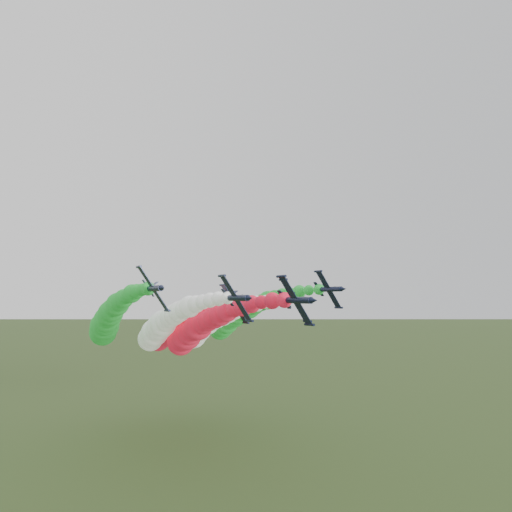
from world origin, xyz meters
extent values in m
cylinder|color=black|center=(6.45, -8.21, 43.75)|extent=(1.69, 9.94, 1.69)
cone|color=black|center=(6.45, -14.06, 43.75)|extent=(1.54, 1.99, 1.54)
cone|color=black|center=(6.45, -2.80, 43.75)|extent=(1.54, 0.99, 1.54)
ellipsoid|color=black|center=(6.81, -10.42, 44.00)|extent=(1.06, 2.08, 1.12)
cube|color=black|center=(6.31, -8.43, 43.66)|extent=(6.11, 2.10, 8.81)
cylinder|color=black|center=(3.31, -8.43, 48.03)|extent=(0.68, 2.87, 0.68)
cylinder|color=black|center=(9.31, -8.43, 39.29)|extent=(0.68, 2.87, 0.68)
cube|color=black|center=(7.49, -4.02, 44.47)|extent=(2.18, 1.66, 1.56)
cube|color=black|center=(6.58, -4.02, 43.84)|extent=(2.47, 1.21, 3.52)
sphere|color=red|center=(6.45, -4.35, 43.75)|extent=(3.02, 3.02, 3.02)
sphere|color=red|center=(6.47, 0.16, 43.59)|extent=(3.34, 3.34, 3.34)
sphere|color=red|center=(6.54, 4.66, 43.26)|extent=(2.85, 2.85, 2.85)
sphere|color=red|center=(6.65, 9.16, 42.82)|extent=(3.81, 3.81, 3.81)
sphere|color=red|center=(6.81, 13.67, 42.27)|extent=(4.44, 4.44, 4.44)
sphere|color=red|center=(7.01, 18.17, 41.64)|extent=(3.96, 3.96, 3.96)
sphere|color=red|center=(7.26, 22.68, 40.92)|extent=(5.04, 5.04, 5.04)
sphere|color=red|center=(7.55, 27.18, 40.13)|extent=(5.85, 5.85, 5.85)
sphere|color=red|center=(7.89, 31.68, 39.27)|extent=(5.89, 5.89, 5.89)
sphere|color=red|center=(8.28, 36.19, 38.34)|extent=(5.89, 5.89, 5.89)
sphere|color=red|center=(8.71, 40.69, 37.35)|extent=(6.00, 6.00, 6.00)
sphere|color=red|center=(9.18, 45.20, 36.29)|extent=(7.79, 7.79, 7.79)
sphere|color=red|center=(9.70, 49.70, 35.18)|extent=(6.80, 6.80, 6.80)
sphere|color=red|center=(10.27, 54.20, 34.01)|extent=(7.49, 7.49, 7.49)
sphere|color=red|center=(10.88, 58.71, 32.78)|extent=(8.76, 8.76, 8.76)
sphere|color=red|center=(11.53, 63.21, 31.50)|extent=(8.05, 8.05, 8.05)
sphere|color=red|center=(12.23, 67.71, 30.17)|extent=(8.80, 8.80, 8.80)
cylinder|color=black|center=(-0.13, 2.93, 44.14)|extent=(1.69, 9.94, 1.69)
cone|color=black|center=(-0.13, -2.92, 44.14)|extent=(1.54, 1.99, 1.54)
cone|color=black|center=(-0.13, 8.34, 44.14)|extent=(1.54, 0.99, 1.54)
ellipsoid|color=black|center=(0.23, 0.72, 44.39)|extent=(1.06, 2.08, 1.12)
cube|color=black|center=(-0.27, 2.71, 44.05)|extent=(6.11, 2.10, 8.81)
cylinder|color=black|center=(-3.27, 2.71, 48.42)|extent=(0.68, 2.87, 0.68)
cylinder|color=black|center=(2.73, 2.71, 39.68)|extent=(0.68, 2.87, 0.68)
cube|color=black|center=(0.92, 7.13, 44.86)|extent=(2.18, 1.66, 1.56)
cube|color=black|center=(0.01, 7.13, 44.24)|extent=(2.47, 1.21, 3.52)
sphere|color=white|center=(-0.13, 6.79, 44.14)|extent=(2.57, 2.57, 2.57)
sphere|color=white|center=(-0.11, 11.30, 43.98)|extent=(3.07, 3.07, 3.07)
sphere|color=white|center=(-0.04, 15.80, 43.66)|extent=(3.31, 3.31, 3.31)
sphere|color=white|center=(0.07, 20.31, 43.21)|extent=(3.43, 3.43, 3.43)
sphere|color=white|center=(0.23, 24.81, 42.67)|extent=(4.16, 4.16, 4.16)
sphere|color=white|center=(0.44, 29.31, 42.03)|extent=(5.28, 5.28, 5.28)
sphere|color=white|center=(0.68, 33.82, 41.32)|extent=(4.86, 4.86, 4.86)
sphere|color=white|center=(0.98, 38.32, 40.53)|extent=(5.48, 5.48, 5.48)
sphere|color=white|center=(1.32, 42.83, 39.66)|extent=(5.77, 5.77, 5.77)
sphere|color=white|center=(1.70, 47.33, 38.73)|extent=(5.85, 5.85, 5.85)
sphere|color=white|center=(2.13, 51.83, 37.74)|extent=(6.40, 6.40, 6.40)
sphere|color=white|center=(2.61, 56.34, 36.69)|extent=(7.68, 7.68, 7.68)
sphere|color=white|center=(3.13, 60.84, 35.57)|extent=(7.90, 7.90, 7.90)
sphere|color=white|center=(3.69, 65.34, 34.40)|extent=(7.44, 7.44, 7.44)
sphere|color=white|center=(4.30, 69.85, 33.17)|extent=(8.54, 8.54, 8.54)
sphere|color=white|center=(4.96, 74.35, 31.89)|extent=(8.13, 8.13, 8.13)
sphere|color=white|center=(5.66, 78.86, 30.56)|extent=(8.30, 8.30, 8.30)
cylinder|color=black|center=(14.40, 4.07, 43.68)|extent=(1.69, 9.94, 1.69)
cone|color=black|center=(14.40, -1.78, 43.68)|extent=(1.54, 1.99, 1.54)
cone|color=black|center=(14.40, 9.49, 43.68)|extent=(1.54, 0.99, 1.54)
ellipsoid|color=black|center=(14.76, 1.87, 43.93)|extent=(1.06, 2.08, 1.12)
cube|color=black|center=(14.26, 3.85, 43.58)|extent=(6.11, 2.10, 8.81)
cylinder|color=black|center=(11.26, 3.85, 47.95)|extent=(0.68, 2.87, 0.68)
cylinder|color=black|center=(17.26, 3.85, 39.21)|extent=(0.68, 2.87, 0.68)
cube|color=black|center=(15.45, 8.27, 44.39)|extent=(2.18, 1.66, 1.56)
cube|color=black|center=(14.54, 8.27, 43.77)|extent=(2.47, 1.21, 3.52)
sphere|color=white|center=(14.40, 7.94, 43.68)|extent=(3.19, 3.19, 3.19)
sphere|color=white|center=(14.42, 12.44, 43.51)|extent=(2.76, 2.76, 2.76)
sphere|color=white|center=(14.49, 16.95, 43.19)|extent=(3.20, 3.20, 3.20)
sphere|color=white|center=(14.60, 21.45, 42.74)|extent=(3.92, 3.92, 3.92)
sphere|color=white|center=(14.76, 25.95, 42.20)|extent=(3.90, 3.90, 3.90)
sphere|color=white|center=(14.96, 30.46, 41.56)|extent=(4.45, 4.45, 4.45)
sphere|color=white|center=(15.21, 34.96, 40.85)|extent=(5.08, 5.08, 5.08)
sphere|color=white|center=(15.51, 39.47, 40.06)|extent=(5.69, 5.69, 5.69)
sphere|color=white|center=(15.85, 43.97, 39.19)|extent=(6.03, 6.03, 6.03)
sphere|color=white|center=(16.23, 48.47, 38.27)|extent=(5.92, 5.92, 5.92)
sphere|color=white|center=(16.66, 52.98, 37.27)|extent=(5.94, 5.94, 5.94)
sphere|color=white|center=(17.13, 57.48, 36.22)|extent=(6.69, 6.69, 6.69)
sphere|color=white|center=(17.65, 61.99, 35.10)|extent=(6.69, 6.69, 6.69)
sphere|color=white|center=(18.22, 66.49, 33.93)|extent=(7.57, 7.57, 7.57)
sphere|color=white|center=(18.83, 70.99, 32.71)|extent=(8.10, 8.10, 8.10)
sphere|color=white|center=(19.49, 75.50, 31.43)|extent=(8.92, 8.92, 8.92)
sphere|color=white|center=(20.19, 80.00, 30.09)|extent=(7.64, 7.64, 7.64)
cylinder|color=black|center=(-13.47, 13.39, 46.05)|extent=(1.69, 9.94, 1.69)
cone|color=black|center=(-13.47, 7.53, 46.05)|extent=(1.54, 1.99, 1.54)
cone|color=black|center=(-13.47, 18.80, 46.05)|extent=(1.54, 0.99, 1.54)
ellipsoid|color=black|center=(-13.10, 11.18, 46.30)|extent=(1.06, 2.08, 1.12)
cube|color=black|center=(-13.60, 13.16, 45.96)|extent=(6.11, 2.10, 8.81)
cylinder|color=black|center=(-16.60, 13.16, 50.33)|extent=(0.68, 2.87, 0.68)
cylinder|color=black|center=(-10.60, 13.16, 41.59)|extent=(0.68, 2.87, 0.68)
cube|color=black|center=(-12.42, 17.58, 46.77)|extent=(2.18, 1.66, 1.56)
cube|color=black|center=(-13.33, 17.58, 46.15)|extent=(2.47, 1.21, 3.52)
sphere|color=green|center=(-13.47, 17.25, 46.05)|extent=(2.91, 2.91, 2.91)
sphere|color=green|center=(-13.44, 21.75, 45.89)|extent=(2.74, 2.74, 2.74)
sphere|color=green|center=(-13.38, 26.26, 45.57)|extent=(3.42, 3.42, 3.42)
sphere|color=green|center=(-13.26, 30.76, 45.12)|extent=(4.33, 4.33, 4.33)
sphere|color=green|center=(-13.10, 35.27, 44.57)|extent=(3.69, 3.69, 3.69)
sphere|color=green|center=(-12.90, 39.77, 43.94)|extent=(4.75, 4.75, 4.75)
sphere|color=green|center=(-12.65, 44.27, 43.23)|extent=(5.06, 5.06, 5.06)
sphere|color=green|center=(-12.36, 48.78, 42.43)|extent=(6.04, 6.04, 6.04)
sphere|color=green|center=(-12.02, 53.28, 41.57)|extent=(5.32, 5.32, 5.32)
sphere|color=green|center=(-11.64, 57.78, 40.64)|extent=(6.45, 6.45, 6.45)
sphere|color=green|center=(-11.21, 62.29, 39.65)|extent=(7.20, 7.20, 7.20)
sphere|color=green|center=(-10.73, 66.79, 38.60)|extent=(6.82, 6.82, 6.82)
sphere|color=green|center=(-10.21, 71.30, 37.48)|extent=(7.92, 7.92, 7.92)
sphere|color=green|center=(-9.65, 75.80, 36.31)|extent=(8.29, 8.29, 8.29)
sphere|color=green|center=(-9.04, 80.30, 35.08)|extent=(9.11, 9.11, 9.11)
sphere|color=green|center=(-8.38, 84.81, 33.80)|extent=(9.02, 9.02, 9.02)
sphere|color=green|center=(-7.68, 89.31, 32.47)|extent=(9.02, 9.02, 9.02)
cylinder|color=black|center=(29.82, 13.14, 46.21)|extent=(1.69, 9.94, 1.69)
cone|color=black|center=(29.82, 7.29, 46.21)|extent=(1.54, 1.99, 1.54)
cone|color=black|center=(29.82, 18.55, 46.21)|extent=(1.54, 0.99, 1.54)
ellipsoid|color=black|center=(30.19, 10.93, 46.46)|extent=(1.06, 2.08, 1.12)
cube|color=black|center=(29.69, 12.92, 46.11)|extent=(6.11, 2.10, 8.81)
cylinder|color=black|center=(26.69, 12.92, 50.48)|extent=(0.68, 2.87, 0.68)
cylinder|color=black|center=(32.69, 12.92, 41.74)|extent=(0.68, 2.87, 0.68)
cube|color=black|center=(30.87, 17.34, 46.93)|extent=(2.18, 1.66, 1.56)
cube|color=black|center=(29.96, 17.34, 46.30)|extent=(2.47, 1.21, 3.52)
sphere|color=green|center=(29.82, 17.01, 46.21)|extent=(2.75, 2.75, 2.75)
sphere|color=green|center=(29.85, 21.51, 46.05)|extent=(2.71, 2.71, 2.71)
sphere|color=green|center=(29.91, 26.02, 45.72)|extent=(3.55, 3.55, 3.55)
sphere|color=green|center=(30.03, 30.52, 45.27)|extent=(3.26, 3.26, 3.26)
sphere|color=green|center=(30.18, 35.02, 44.73)|extent=(4.10, 4.10, 4.10)
sphere|color=green|center=(30.39, 39.53, 44.10)|extent=(4.55, 4.55, 4.55)
sphere|color=green|center=(30.64, 44.03, 43.38)|extent=(5.52, 5.52, 5.52)
sphere|color=green|center=(30.93, 48.53, 42.59)|extent=(5.14, 5.14, 5.14)
sphere|color=green|center=(31.27, 53.04, 41.73)|extent=(5.73, 5.73, 5.73)
sphere|color=green|center=(31.65, 57.54, 40.80)|extent=(6.78, 6.78, 6.78)
sphere|color=green|center=(32.08, 62.05, 39.80)|extent=(6.41, 6.41, 6.41)
sphere|color=green|center=(32.56, 66.55, 38.75)|extent=(7.38, 7.38, 7.38)
sphere|color=green|center=(33.08, 71.05, 37.64)|extent=(7.45, 7.45, 7.45)
sphere|color=green|center=(33.64, 75.56, 36.46)|extent=(7.08, 7.08, 7.08)
sphere|color=green|center=(34.25, 80.06, 35.24)|extent=(8.23, 8.23, 8.23)
sphere|color=green|center=(34.91, 84.57, 33.96)|extent=(8.69, 8.69, 8.69)
sphere|color=green|center=(35.61, 89.07, 32.63)|extent=(8.89, 8.89, 8.89)
cylinder|color=black|center=(7.76, 19.76, 42.80)|extent=(1.69, 9.94, 1.69)
cone|color=black|center=(7.76, 13.91, 42.80)|extent=(1.54, 1.99, 1.54)
cone|color=black|center=(7.76, 25.17, 42.80)|extent=(1.54, 0.99, 1.54)
ellipsoid|color=black|center=(8.13, 17.55, 43.05)|extent=(1.06, 2.08, 1.12)
cube|color=black|center=(7.63, 19.54, 42.71)|extent=(6.11, 2.10, 8.81)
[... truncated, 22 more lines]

